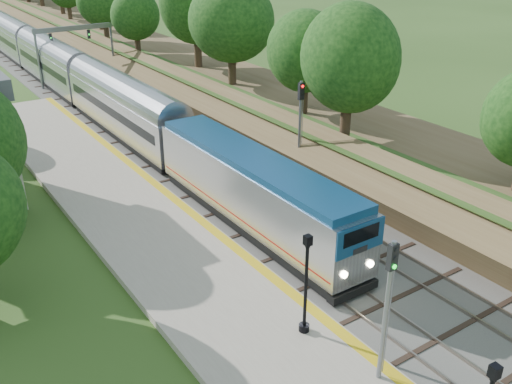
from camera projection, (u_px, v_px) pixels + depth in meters
trackbed at (62, 75)px, 65.39m from camera, size 9.50×170.00×0.28m
platform at (183, 264)px, 28.64m from camera, size 6.40×68.00×0.38m
yellow_stripe at (231, 244)px, 30.00m from camera, size 0.55×68.00×0.01m
embankment at (129, 51)px, 68.82m from camera, size 10.64×170.00×11.70m
signal_gantry at (75, 39)px, 59.86m from camera, size 8.40×0.38×6.20m
trees_behind_platform at (22, 181)px, 27.29m from camera, size 7.82×53.32×7.21m
train at (55, 68)px, 59.66m from camera, size 2.81×93.65×4.13m
lamppost_far at (306, 290)px, 22.77m from camera, size 0.45×0.45×4.51m
signal_platform at (388, 297)px, 19.70m from camera, size 0.34×0.27×5.81m
signal_farside at (300, 121)px, 36.65m from camera, size 0.37×0.29×6.70m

